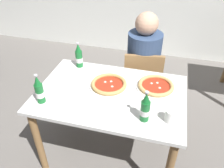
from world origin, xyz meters
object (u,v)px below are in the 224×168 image
object	(u,v)px
dining_table_main	(110,103)
diner_seated	(142,70)
beer_bottle_center	(145,108)
napkin_with_cutlery	(115,113)
pizza_margherita_near	(109,85)
pizza_marinara_far	(156,86)
beer_bottle_right	(39,91)
beer_bottle_left	(79,57)
chair_behind_table	(142,81)
paper_cup	(170,116)

from	to	relation	value
dining_table_main	diner_seated	xyz separation A→B (m)	(0.17, 0.66, -0.05)
beer_bottle_center	napkin_with_cutlery	distance (m)	0.23
dining_table_main	pizza_margherita_near	world-z (taller)	pizza_margherita_near
napkin_with_cutlery	pizza_marinara_far	bearing A→B (deg)	56.82
dining_table_main	diner_seated	bearing A→B (deg)	75.22
pizza_margherita_near	beer_bottle_center	bearing A→B (deg)	-41.98
beer_bottle_right	napkin_with_cutlery	world-z (taller)	beer_bottle_right
napkin_with_cutlery	dining_table_main	bearing A→B (deg)	112.63
beer_bottle_left	pizza_margherita_near	bearing A→B (deg)	-34.31
beer_bottle_left	beer_bottle_center	world-z (taller)	same
napkin_with_cutlery	diner_seated	bearing A→B (deg)	85.01
pizza_margherita_near	beer_bottle_center	distance (m)	0.47
pizza_margherita_near	beer_bottle_center	size ratio (longest dim) A/B	1.32
diner_seated	beer_bottle_left	size ratio (longest dim) A/B	4.89
diner_seated	pizza_margherita_near	world-z (taller)	diner_seated
chair_behind_table	beer_bottle_right	distance (m)	1.15
diner_seated	napkin_with_cutlery	xyz separation A→B (m)	(-0.08, -0.89, 0.17)
pizza_margherita_near	paper_cup	size ratio (longest dim) A/B	3.42
beer_bottle_center	paper_cup	world-z (taller)	beer_bottle_center
dining_table_main	napkin_with_cutlery	size ratio (longest dim) A/B	6.16
pizza_margherita_near	diner_seated	bearing A→B (deg)	70.53
chair_behind_table	paper_cup	bearing A→B (deg)	101.53
chair_behind_table	paper_cup	xyz separation A→B (m)	(0.30, -0.81, 0.32)
beer_bottle_right	paper_cup	xyz separation A→B (m)	(0.96, 0.04, -0.06)
pizza_marinara_far	paper_cup	size ratio (longest dim) A/B	3.38
beer_bottle_left	diner_seated	bearing A→B (deg)	31.35
paper_cup	dining_table_main	bearing A→B (deg)	157.15
beer_bottle_left	beer_bottle_right	distance (m)	0.57
pizza_margherita_near	beer_bottle_right	distance (m)	0.56
chair_behind_table	paper_cup	distance (m)	0.92
beer_bottle_center	beer_bottle_right	distance (m)	0.79
dining_table_main	beer_bottle_center	world-z (taller)	beer_bottle_center
dining_table_main	beer_bottle_left	distance (m)	0.55
beer_bottle_center	paper_cup	xyz separation A→B (m)	(0.17, 0.03, -0.06)
chair_behind_table	pizza_margherita_near	bearing A→B (deg)	59.46
chair_behind_table	beer_bottle_center	bearing A→B (deg)	89.86
chair_behind_table	pizza_margherita_near	distance (m)	0.65
dining_table_main	beer_bottle_right	bearing A→B (deg)	-153.45
beer_bottle_right	paper_cup	size ratio (longest dim) A/B	2.60
dining_table_main	napkin_with_cutlery	xyz separation A→B (m)	(0.10, -0.23, 0.12)
chair_behind_table	pizza_marinara_far	xyz separation A→B (m)	(0.16, -0.46, 0.29)
pizza_marinara_far	beer_bottle_right	world-z (taller)	beer_bottle_right
chair_behind_table	napkin_with_cutlery	distance (m)	0.89
dining_table_main	pizza_margherita_near	size ratio (longest dim) A/B	3.69
dining_table_main	chair_behind_table	distance (m)	0.66
chair_behind_table	diner_seated	xyz separation A→B (m)	(-0.01, 0.05, 0.10)
diner_seated	beer_bottle_left	xyz separation A→B (m)	(-0.56, -0.34, 0.27)
chair_behind_table	beer_bottle_right	world-z (taller)	beer_bottle_right
beer_bottle_center	dining_table_main	bearing A→B (deg)	142.87
pizza_margherita_near	paper_cup	bearing A→B (deg)	-28.27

